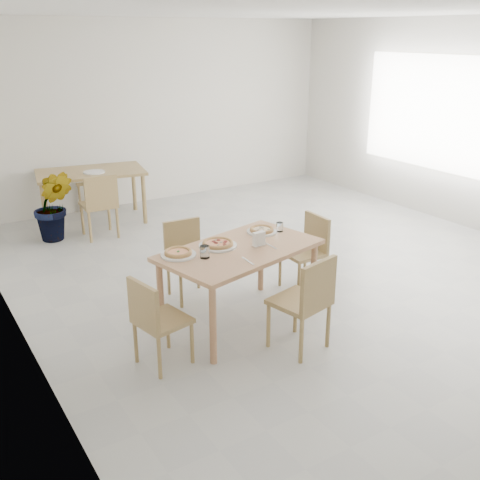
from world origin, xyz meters
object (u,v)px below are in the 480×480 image
plate_pepperoni (218,246)px  napkin_holder (259,240)px  chair_north (186,254)px  chair_west (155,317)px  pizza_pepperoni (218,243)px  plate_empty (94,172)px  main_table (240,257)px  chair_back_s (100,202)px  plate_mushroom (262,232)px  tumbler_a (205,252)px  chair_back_n (86,176)px  chair_east (309,247)px  tumbler_b (280,227)px  chair_south (307,298)px  plate_margherita (178,255)px  pizza_mushroom (262,229)px  second_table (91,177)px  potted_plant (54,206)px  pizza_margherita (178,252)px

plate_pepperoni → napkin_holder: (0.31, -0.20, 0.06)m
chair_north → chair_west: chair_north is taller
chair_north → plate_pepperoni: bearing=-85.7°
pizza_pepperoni → plate_empty: size_ratio=1.21×
main_table → plate_empty: size_ratio=5.45×
plate_pepperoni → chair_back_s: size_ratio=0.40×
plate_mushroom → tumbler_a: (-0.79, -0.28, 0.05)m
plate_pepperoni → chair_back_n: chair_back_n is taller
chair_east → napkin_holder: size_ratio=5.61×
plate_mushroom → tumbler_b: tumbler_b is taller
main_table → pizza_pepperoni: bearing=123.5°
chair_north → chair_west: (-0.83, -1.06, -0.01)m
main_table → chair_south: (0.20, -0.73, -0.17)m
plate_margherita → pizza_mushroom: (0.96, 0.11, 0.02)m
tumbler_b → chair_north: bearing=139.7°
tumbler_b → plate_empty: (-0.74, 3.36, -0.04)m
second_table → potted_plant: (-0.67, -0.49, -0.20)m
main_table → plate_margherita: 0.58m
chair_west → chair_back_n: chair_back_n is taller
pizza_pepperoni → potted_plant: bearing=103.0°
plate_pepperoni → pizza_margherita: pizza_margherita is taller
chair_east → chair_back_n: 4.32m
chair_north → pizza_mushroom: size_ratio=2.62×
chair_east → pizza_margherita: bearing=-83.8°
plate_pepperoni → napkin_holder: bearing=-32.9°
tumbler_a → second_table: size_ratio=0.07×
main_table → pizza_margherita: pizza_margherita is taller
pizza_margherita → potted_plant: bearing=95.6°
chair_west → plate_margherita: (0.42, 0.41, 0.31)m
chair_east → napkin_holder: bearing=-67.6°
pizza_pepperoni → chair_north: bearing=90.2°
main_table → second_table: same height
chair_south → plate_mushroom: size_ratio=2.98×
chair_east → plate_pepperoni: chair_east is taller
plate_mushroom → pizza_pepperoni: (-0.55, -0.10, 0.02)m
chair_east → chair_south: bearing=-38.5°
plate_empty → pizza_margherita: bearing=-96.5°
plate_margherita → tumbler_b: size_ratio=3.41×
chair_east → plate_empty: (-1.21, 3.25, 0.30)m
chair_west → potted_plant: bearing=-13.5°
chair_east → tumbler_a: size_ratio=7.19×
pizza_mushroom → second_table: size_ratio=0.19×
main_table → plate_margherita: size_ratio=5.18×
main_table → potted_plant: 3.30m
chair_east → chair_back_s: (-1.35, 2.66, 0.04)m
plate_mushroom → chair_back_n: (-0.41, 4.23, -0.27)m
chair_north → chair_back_n: (0.15, 3.68, 0.03)m
pizza_margherita → plate_empty: pizza_margherita is taller
chair_north → chair_east: (1.19, -0.51, -0.00)m
chair_east → plate_empty: chair_east is taller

